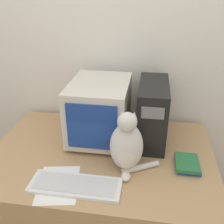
{
  "coord_description": "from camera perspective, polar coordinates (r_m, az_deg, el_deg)",
  "views": [
    {
      "loc": [
        0.28,
        -0.85,
        1.72
      ],
      "look_at": [
        0.07,
        0.52,
        1.01
      ],
      "focal_mm": 42.0,
      "sensor_mm": 36.0,
      "label": 1
    }
  ],
  "objects": [
    {
      "name": "desk",
      "position": [
        1.92,
        -2.19,
        -17.75
      ],
      "size": [
        1.41,
        0.96,
        0.73
      ],
      "color": "tan",
      "rests_on": "ground_plane"
    },
    {
      "name": "book_stack",
      "position": [
        1.61,
        16.08,
        -10.75
      ],
      "size": [
        0.14,
        0.19,
        0.04
      ],
      "color": "#234793",
      "rests_on": "desk"
    },
    {
      "name": "wall_back",
      "position": [
        1.96,
        0.43,
        13.22
      ],
      "size": [
        7.0,
        0.05,
        2.5
      ],
      "color": "silver",
      "rests_on": "ground_plane"
    },
    {
      "name": "keyboard",
      "position": [
        1.45,
        -7.99,
        -15.52
      ],
      "size": [
        0.49,
        0.18,
        0.02
      ],
      "color": "silver",
      "rests_on": "desk"
    },
    {
      "name": "cat",
      "position": [
        1.46,
        3.25,
        -7.31
      ],
      "size": [
        0.29,
        0.23,
        0.38
      ],
      "rotation": [
        0.0,
        0.0,
        0.1
      ],
      "color": "silver",
      "rests_on": "desk"
    },
    {
      "name": "paper_sheet",
      "position": [
        1.48,
        -11.61,
        -15.16
      ],
      "size": [
        0.26,
        0.33,
        0.0
      ],
      "color": "white",
      "rests_on": "desk"
    },
    {
      "name": "computer_tower",
      "position": [
        1.74,
        8.73,
        -0.09
      ],
      "size": [
        0.18,
        0.45,
        0.4
      ],
      "color": "black",
      "rests_on": "desk"
    },
    {
      "name": "crt_monitor",
      "position": [
        1.74,
        -2.69,
        0.42
      ],
      "size": [
        0.37,
        0.49,
        0.4
      ],
      "color": "beige",
      "rests_on": "desk"
    },
    {
      "name": "pen",
      "position": [
        1.53,
        -9.73,
        -13.28
      ],
      "size": [
        0.14,
        0.04,
        0.01
      ],
      "color": "maroon",
      "rests_on": "desk"
    }
  ]
}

